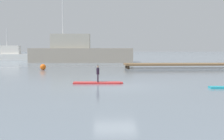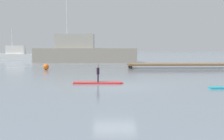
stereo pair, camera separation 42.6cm
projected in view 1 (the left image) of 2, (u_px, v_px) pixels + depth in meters
The scene contains 7 objects.
ground_plane at pixel (115, 87), 16.93m from camera, with size 240.00×240.00×0.00m, color slate.
paddleboard_near at pixel (98, 83), 18.33m from camera, with size 3.15×0.75×0.10m.
paddler_child_solo at pixel (98, 73), 18.29m from camera, with size 0.19×0.37×1.11m.
fishing_boat_white_large at pixel (79, 52), 43.30m from camera, with size 15.27×3.93×14.29m.
fishing_boat_green_midground at pixel (10, 55), 50.66m from camera, with size 7.92×2.44×5.51m.
floating_dock at pixel (187, 64), 31.84m from camera, with size 13.88×2.50×0.50m.
mooring_buoy_near at pixel (43, 67), 29.15m from camera, with size 0.59×0.59×0.59m, color orange.
Camera 1 is at (-1.06, -16.77, 2.33)m, focal length 46.44 mm.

